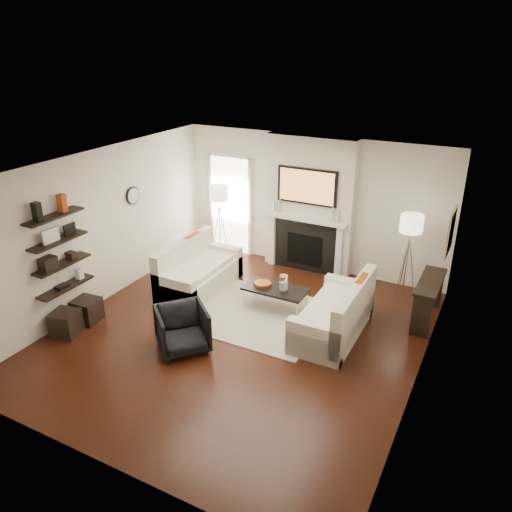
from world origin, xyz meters
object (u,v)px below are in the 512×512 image
at_px(lamp_left_shade, 219,193).
at_px(lamp_right_shade, 412,223).
at_px(loveseat_right_base, 332,322).
at_px(coffee_table, 276,289).
at_px(ottoman_near, 87,310).
at_px(loveseat_left_base, 200,279).
at_px(armchair, 182,327).

height_order(lamp_left_shade, lamp_right_shade, same).
relative_size(loveseat_right_base, coffee_table, 1.64).
distance_m(lamp_right_shade, ottoman_near, 5.71).
distance_m(loveseat_right_base, lamp_left_shade, 3.82).
relative_size(loveseat_left_base, armchair, 2.40).
height_order(loveseat_left_base, loveseat_right_base, same).
bearing_deg(lamp_right_shade, loveseat_left_base, -158.07).
xyz_separation_m(loveseat_right_base, lamp_left_shade, (-3.15, 1.76, 1.24)).
relative_size(lamp_left_shade, lamp_right_shade, 1.00).
xyz_separation_m(lamp_left_shade, lamp_right_shade, (3.90, -0.04, 0.00)).
relative_size(loveseat_right_base, armchair, 2.40).
xyz_separation_m(lamp_left_shade, ottoman_near, (-0.62, -3.29, -1.25)).
bearing_deg(coffee_table, lamp_right_shade, 37.73).
bearing_deg(lamp_right_shade, loveseat_right_base, -113.44).
bearing_deg(lamp_left_shade, loveseat_left_base, -73.70).
bearing_deg(armchair, coffee_table, 18.71).
relative_size(loveseat_right_base, ottoman_near, 4.50).
xyz_separation_m(lamp_right_shade, ottoman_near, (-4.52, -3.25, -1.25)).
bearing_deg(loveseat_right_base, armchair, -141.97).
xyz_separation_m(coffee_table, lamp_left_shade, (-2.02, 1.49, 1.05)).
bearing_deg(loveseat_right_base, loveseat_left_base, 173.34).
relative_size(loveseat_left_base, loveseat_right_base, 1.00).
distance_m(loveseat_left_base, lamp_left_shade, 1.95).
xyz_separation_m(loveseat_right_base, coffee_table, (-1.14, 0.26, 0.19)).
xyz_separation_m(loveseat_left_base, coffee_table, (1.60, -0.05, 0.19)).
distance_m(loveseat_right_base, armchair, 2.38).
bearing_deg(lamp_left_shade, lamp_right_shade, -0.57).
bearing_deg(loveseat_left_base, armchair, -64.20).
bearing_deg(loveseat_right_base, lamp_right_shade, 66.56).
bearing_deg(coffee_table, ottoman_near, -145.78).
bearing_deg(loveseat_right_base, ottoman_near, -157.94).
xyz_separation_m(loveseat_right_base, lamp_right_shade, (0.75, 1.72, 1.24)).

